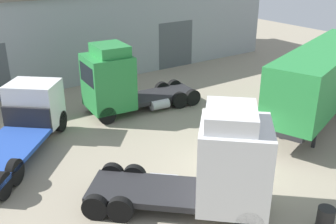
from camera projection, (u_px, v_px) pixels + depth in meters
name	position (u px, v px, depth m)	size (l,w,h in m)	color
ground_plane	(230.00, 166.00, 17.28)	(60.00, 60.00, 0.00)	gray
warehouse_building	(70.00, 31.00, 29.50)	(32.99, 7.96, 6.19)	#93999E
tractor_unit_white	(220.00, 165.00, 13.64)	(6.37, 6.19, 4.05)	silver
container_trailer_green	(324.00, 76.00, 20.65)	(10.88, 5.78, 4.17)	#28843D
flatbed_truck_white	(26.00, 118.00, 18.81)	(6.57, 7.02, 2.75)	silver
tractor_unit_green	(117.00, 82.00, 22.06)	(6.80, 3.08, 4.07)	#28843D
oil_drum	(325.00, 219.00, 13.18)	(0.58, 0.58, 0.88)	black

